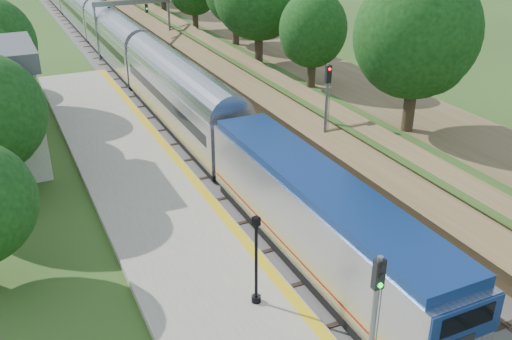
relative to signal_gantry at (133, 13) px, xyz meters
name	(u,v)px	position (x,y,z in m)	size (l,w,h in m)	color
trackbed	(122,48)	(-0.47, 5.01, -4.75)	(9.50, 170.00, 0.28)	#4C4944
platform	(184,247)	(-7.67, -38.99, -4.63)	(6.40, 68.00, 0.38)	gray
yellow_stripe	(237,231)	(-4.82, -38.99, -4.43)	(0.55, 68.00, 0.01)	gold
embankment	(188,25)	(7.88, 5.01, -2.87)	(10.64, 170.00, 11.70)	brown
signal_gantry	(133,13)	(0.00, 0.00, 0.00)	(8.40, 0.38, 6.20)	slate
trees_behind_platform	(33,154)	(-13.64, -34.32, -0.29)	(7.82, 53.32, 7.21)	#332316
train	(83,12)	(-2.47, 17.81, -2.55)	(3.03, 141.97, 4.45)	black
lamppost_far	(256,265)	(-6.34, -44.57, -2.60)	(0.41, 0.41, 4.12)	black
signal_platform	(374,319)	(-5.37, -51.06, -0.78)	(0.35, 0.28, 5.96)	slate
signal_farside	(326,105)	(3.73, -33.49, -0.58)	(0.37, 0.29, 6.75)	slate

